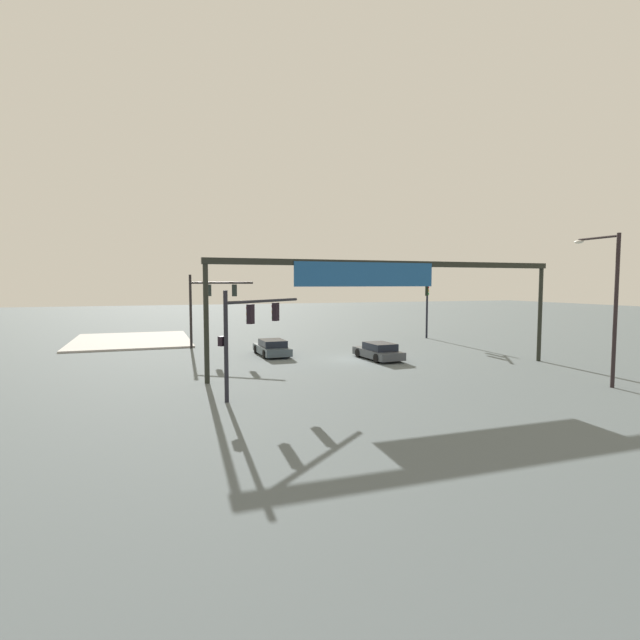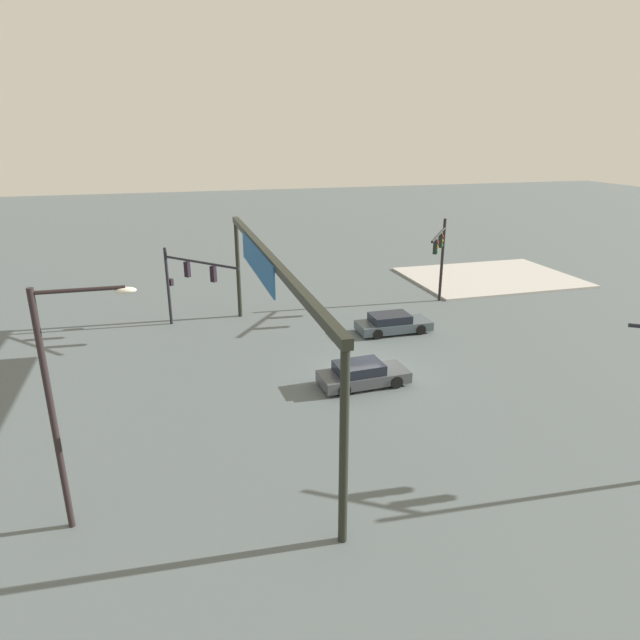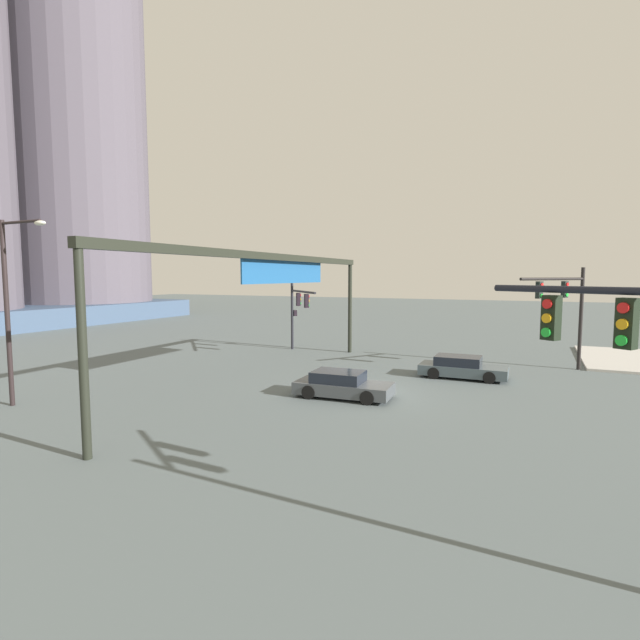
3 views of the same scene
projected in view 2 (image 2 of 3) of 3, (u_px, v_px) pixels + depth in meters
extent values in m
plane|color=#545E60|center=(365.00, 374.00, 28.60)|extent=(192.24, 192.24, 0.00)
cube|color=#B8B4AD|center=(490.00, 277.00, 47.36)|extent=(10.36, 13.88, 0.15)
cylinder|color=black|center=(168.00, 287.00, 35.31)|extent=(0.20, 0.20, 5.08)
cylinder|color=black|center=(201.00, 262.00, 33.13)|extent=(4.62, 4.16, 0.15)
cube|color=black|center=(187.00, 269.00, 33.92)|extent=(0.41, 0.41, 0.95)
cylinder|color=red|center=(189.00, 264.00, 33.96)|extent=(0.19, 0.18, 0.20)
cylinder|color=orange|center=(189.00, 269.00, 34.05)|extent=(0.19, 0.18, 0.20)
cylinder|color=green|center=(189.00, 274.00, 34.15)|extent=(0.19, 0.18, 0.20)
cube|color=black|center=(213.00, 274.00, 32.82)|extent=(0.41, 0.41, 0.95)
cylinder|color=red|center=(215.00, 269.00, 32.86)|extent=(0.19, 0.18, 0.20)
cylinder|color=orange|center=(215.00, 274.00, 32.95)|extent=(0.19, 0.18, 0.20)
cylinder|color=green|center=(215.00, 278.00, 33.05)|extent=(0.19, 0.18, 0.20)
cube|color=black|center=(171.00, 282.00, 35.42)|extent=(0.38, 0.38, 0.44)
cylinder|color=black|center=(442.00, 261.00, 40.08)|extent=(0.21, 0.21, 6.12)
cylinder|color=black|center=(439.00, 235.00, 36.82)|extent=(4.63, 3.40, 0.16)
cube|color=black|center=(440.00, 241.00, 37.98)|extent=(0.41, 0.40, 0.95)
cylinder|color=red|center=(443.00, 237.00, 37.83)|extent=(0.20, 0.17, 0.20)
cylinder|color=orange|center=(443.00, 241.00, 37.93)|extent=(0.20, 0.17, 0.20)
cylinder|color=green|center=(442.00, 245.00, 38.03)|extent=(0.20, 0.17, 0.20)
cube|color=black|center=(435.00, 247.00, 35.95)|extent=(0.41, 0.40, 0.95)
cylinder|color=red|center=(438.00, 243.00, 35.80)|extent=(0.20, 0.17, 0.20)
cylinder|color=orange|center=(438.00, 247.00, 35.90)|extent=(0.20, 0.17, 0.20)
cylinder|color=green|center=(437.00, 252.00, 35.99)|extent=(0.20, 0.17, 0.20)
cylinder|color=black|center=(53.00, 416.00, 16.33)|extent=(0.20, 0.20, 7.96)
cylinder|color=black|center=(79.00, 290.00, 15.37)|extent=(0.18, 2.49, 0.12)
ellipsoid|color=silver|center=(126.00, 290.00, 15.69)|extent=(0.31, 0.61, 0.20)
cylinder|color=black|center=(344.00, 451.00, 15.97)|extent=(0.28, 0.28, 6.42)
cylinder|color=black|center=(238.00, 271.00, 36.59)|extent=(0.28, 0.28, 6.42)
cube|color=black|center=(268.00, 256.00, 25.17)|extent=(23.08, 0.35, 0.35)
cube|color=#1C5086|center=(257.00, 261.00, 27.17)|extent=(8.93, 0.08, 1.43)
cube|color=#41464A|center=(364.00, 377.00, 27.31)|extent=(2.09, 4.54, 0.55)
cube|color=black|center=(359.00, 368.00, 27.05)|extent=(1.76, 2.40, 0.50)
cylinder|color=black|center=(381.00, 368.00, 28.54)|extent=(0.25, 0.65, 0.64)
cylinder|color=black|center=(396.00, 382.00, 26.98)|extent=(0.25, 0.65, 0.64)
cylinder|color=black|center=(332.00, 376.00, 27.71)|extent=(0.25, 0.65, 0.64)
cylinder|color=black|center=(344.00, 390.00, 26.14)|extent=(0.25, 0.65, 0.64)
cube|color=#424F57|center=(394.00, 325.00, 34.51)|extent=(1.93, 4.65, 0.55)
cube|color=black|center=(390.00, 318.00, 34.26)|extent=(1.69, 2.42, 0.50)
cylinder|color=black|center=(408.00, 321.00, 35.73)|extent=(0.22, 0.64, 0.64)
cylinder|color=black|center=(421.00, 330.00, 34.12)|extent=(0.22, 0.64, 0.64)
cylinder|color=black|center=(367.00, 325.00, 34.97)|extent=(0.22, 0.64, 0.64)
cylinder|color=black|center=(378.00, 334.00, 33.36)|extent=(0.22, 0.64, 0.64)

